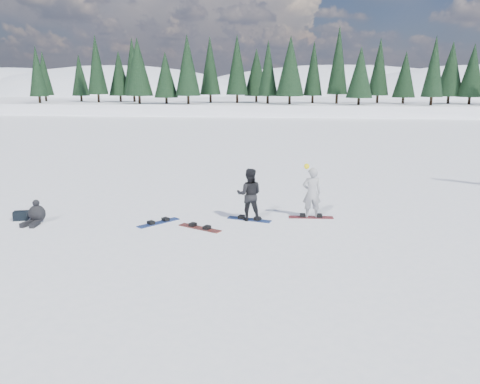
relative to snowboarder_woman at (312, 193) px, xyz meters
name	(u,v)px	position (x,y,z in m)	size (l,w,h in m)	color
ground	(233,227)	(-2.50, -1.35, -0.88)	(420.00, 420.00, 0.00)	white
alpine_backdrop	(264,126)	(-14.22, 187.81, -14.85)	(412.50, 227.00, 53.20)	white
snowboarder_woman	(312,193)	(0.00, 0.00, 0.00)	(0.69, 0.51, 1.88)	#A7A7AC
snowboarder_man	(249,194)	(-2.05, -0.50, 0.00)	(0.85, 0.66, 1.75)	black
seated_rider	(36,214)	(-8.92, -1.65, -0.58)	(0.57, 0.92, 0.77)	black
gear_bag	(21,216)	(-9.62, -1.40, -0.73)	(0.45, 0.30, 0.30)	black
snowboard_woman	(311,217)	(0.00, 0.00, -0.86)	(1.50, 0.28, 0.03)	maroon
snowboard_man	(249,219)	(-2.05, -0.50, -0.86)	(1.50, 0.28, 0.03)	navy
snowboard_loose_a	(158,223)	(-4.96, -1.23, -0.86)	(1.50, 0.28, 0.03)	navy
snowboard_loose_b	(200,228)	(-3.51, -1.62, -0.86)	(1.50, 0.28, 0.03)	maroon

